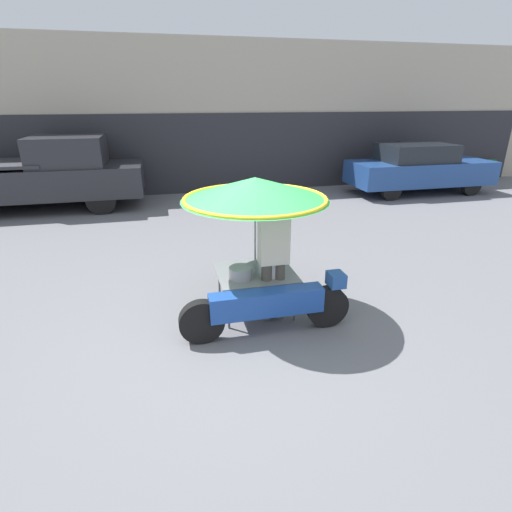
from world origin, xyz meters
name	(u,v)px	position (x,y,z in m)	size (l,w,h in m)	color
ground_plane	(241,333)	(0.00, 0.00, 0.00)	(36.00, 36.00, 0.00)	slate
shopfront_building	(182,118)	(0.00, 9.42, 2.23)	(28.00, 2.06, 4.48)	#B2A893
vendor_motorcycle_cart	(257,211)	(0.33, 0.47, 1.47)	(2.20, 1.92, 1.90)	black
vendor_person	(274,254)	(0.50, 0.26, 0.95)	(0.38, 0.23, 1.69)	#4C473D
parked_car	(419,168)	(7.08, 6.74, 0.78)	(4.45, 1.69, 1.52)	black
pickup_truck	(43,175)	(-3.85, 7.22, 0.93)	(5.36, 1.81, 1.91)	black
potted_plant	(490,169)	(10.98, 8.01, 0.41)	(0.60, 0.60, 0.76)	gray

